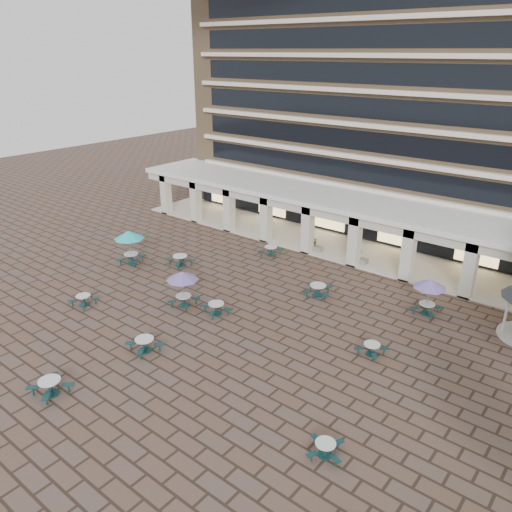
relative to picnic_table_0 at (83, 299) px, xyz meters
The scene contains 17 objects.
ground 9.34m from the picnic_table_0, 27.54° to the left, with size 120.00×120.00×0.00m, color brown.
apartment_building 33.22m from the picnic_table_0, 74.48° to the left, with size 40.00×15.50×25.20m.
retail_arcade 20.98m from the picnic_table_0, 66.60° to the left, with size 42.00×6.60×4.40m.
picnic_table_0 is the anchor object (origin of this frame).
picnic_table_1 9.13m from the picnic_table_0, 42.88° to the right, with size 1.81×1.81×0.79m.
picnic_table_2 7.34m from the picnic_table_0, ahead, with size 1.95×1.95×0.78m.
picnic_table_4 7.21m from the picnic_table_0, 116.32° to the left, with size 2.29×2.29×2.64m.
picnic_table_6 6.69m from the picnic_table_0, 37.79° to the left, with size 2.09×2.09×2.41m.
picnic_table_7 19.03m from the picnic_table_0, ahead, with size 1.77×1.77×0.65m.
picnic_table_8 8.33m from the picnic_table_0, 88.90° to the left, with size 2.07×2.07×0.82m.
picnic_table_9 8.74m from the picnic_table_0, 31.12° to the left, with size 2.03×2.03×0.75m.
picnic_table_10 18.28m from the picnic_table_0, 20.75° to the left, with size 1.62×1.62×0.67m.
picnic_table_11 21.85m from the picnic_table_0, 35.79° to the left, with size 2.05×2.05×2.36m.
picnic_table_12 14.94m from the picnic_table_0, 73.32° to the left, with size 1.88×1.88×0.76m.
picnic_table_13 15.32m from the picnic_table_0, 43.72° to the left, with size 2.21×2.21×0.81m.
planter_left 18.41m from the picnic_table_0, 69.24° to the left, with size 1.50×0.60×1.19m.
planter_right 20.18m from the picnic_table_0, 58.52° to the left, with size 1.50×0.81×1.29m.
Camera 1 is at (18.36, -19.60, 15.29)m, focal length 35.00 mm.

